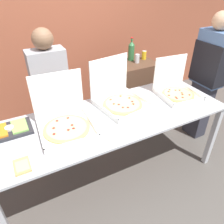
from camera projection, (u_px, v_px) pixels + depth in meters
ground_plane at (112, 174)px, 2.74m from camera, size 16.00×16.00×0.00m
brick_wall_behind at (59, 30)px, 3.23m from camera, size 10.00×0.06×2.80m
buffet_table at (112, 123)px, 2.31m from camera, size 2.48×0.88×0.88m
pizza_box_far_right at (119, 97)px, 2.41m from camera, size 0.56×0.58×0.49m
pizza_box_far_left at (64, 120)px, 2.05m from camera, size 0.53×0.54×0.49m
pizza_box_near_left at (176, 89)px, 2.60m from camera, size 0.47×0.48×0.43m
paper_plate_front_center at (22, 166)px, 1.67m from camera, size 0.20×0.20×0.03m
veggie_tray at (10, 130)px, 2.03m from camera, size 0.39×0.27×0.05m
sideboard_podium at (130, 94)px, 3.43m from camera, size 0.66×0.53×1.03m
soda_bottle at (131, 51)px, 3.14m from camera, size 0.09×0.09×0.33m
soda_can_silver at (137, 58)px, 3.10m from camera, size 0.07×0.07×0.12m
soda_can_colored at (144, 55)px, 3.22m from camera, size 0.07×0.07×0.12m
person_guest_plaid at (53, 98)px, 2.58m from camera, size 0.40×0.22×1.68m
person_server_vest at (208, 73)px, 2.90m from camera, size 0.24×0.42×1.76m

